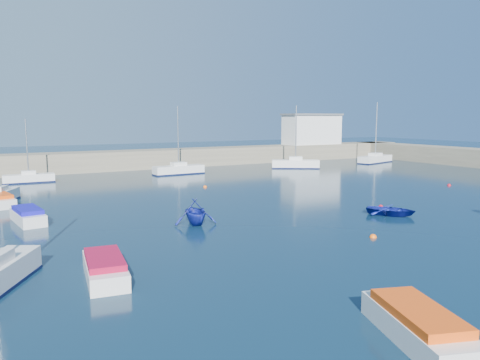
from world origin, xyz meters
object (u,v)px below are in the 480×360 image
harbor_office (312,130)px  sailboat_8 (375,159)px  motorboat_3 (418,325)px  dinghy_left (195,212)px  motorboat_1 (28,216)px  dinghy_center (391,210)px  sailboat_5 (29,178)px  sailboat_7 (295,164)px  sailboat_6 (179,169)px  motorboat_0 (105,268)px  sailboat_3 (0,196)px

harbor_office → sailboat_8: size_ratio=1.04×
motorboat_3 → dinghy_left: bearing=107.5°
harbor_office → motorboat_1: (-47.97, -30.21, -4.60)m
dinghy_left → dinghy_center: bearing=-6.1°
sailboat_5 → dinghy_center: bearing=-144.2°
motorboat_3 → dinghy_left: 18.99m
sailboat_7 → sailboat_8: sailboat_8 is taller
sailboat_7 → motorboat_3: 52.41m
sailboat_7 → dinghy_left: (-26.98, -25.68, 0.21)m
harbor_office → sailboat_6: bearing=-162.2°
sailboat_7 → motorboat_0: sailboat_7 is taller
sailboat_7 → motorboat_3: size_ratio=1.73×
sailboat_7 → dinghy_center: sailboat_7 is taller
motorboat_3 → motorboat_0: bearing=143.0°
sailboat_3 → dinghy_center: size_ratio=1.96×
dinghy_left → motorboat_3: bearing=-80.0°
sailboat_5 → dinghy_center: 38.98m
harbor_office → sailboat_3: size_ratio=1.45×
harbor_office → sailboat_7: bearing=-136.2°
sailboat_3 → sailboat_6: size_ratio=0.80×
sailboat_6 → sailboat_7: 17.39m
sailboat_3 → dinghy_center: 32.21m
motorboat_1 → dinghy_center: motorboat_1 is taller
sailboat_5 → sailboat_6: size_ratio=0.82×
motorboat_0 → dinghy_left: 11.22m
sailboat_5 → dinghy_center: sailboat_5 is taller
sailboat_3 → sailboat_7: bearing=40.4°
sailboat_5 → motorboat_3: (7.49, -46.84, -0.01)m
sailboat_3 → sailboat_7: 39.60m
sailboat_7 → sailboat_8: bearing=-56.2°
motorboat_0 → motorboat_1: bearing=105.3°
sailboat_3 → dinghy_center: (25.27, -19.97, -0.21)m
sailboat_3 → dinghy_left: bearing=-28.4°
sailboat_5 → sailboat_6: 17.61m
sailboat_8 → sailboat_5: bearing=72.4°
sailboat_6 → dinghy_left: (-9.65, -27.17, 0.26)m
motorboat_0 → motorboat_3: (7.49, -11.06, 0.04)m
motorboat_3 → harbor_office: bearing=74.0°
sailboat_3 → dinghy_center: bearing=-12.7°
harbor_office → sailboat_5: size_ratio=1.41×
sailboat_3 → sailboat_5: bearing=100.3°
dinghy_center → harbor_office: bearing=25.1°
dinghy_center → dinghy_left: size_ratio=1.06×
motorboat_0 → dinghy_left: size_ratio=1.45×
motorboat_3 → dinghy_center: 20.52m
harbor_office → sailboat_7: size_ratio=1.12×
sailboat_8 → sailboat_6: bearing=72.5°
sailboat_7 → motorboat_0: bearing=166.2°
sailboat_7 → motorboat_0: (-34.92, -33.60, -0.18)m
sailboat_6 → sailboat_7: (17.33, -1.49, 0.05)m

